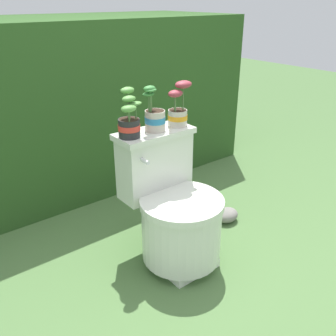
{
  "coord_description": "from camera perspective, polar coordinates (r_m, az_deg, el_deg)",
  "views": [
    {
      "loc": [
        -1.01,
        -1.21,
        1.31
      ],
      "look_at": [
        0.05,
        0.15,
        0.52
      ],
      "focal_mm": 40.0,
      "sensor_mm": 36.0,
      "label": 1
    }
  ],
  "objects": [
    {
      "name": "potted_plant_midleft",
      "position": [
        1.9,
        -2.08,
        7.89
      ],
      "size": [
        0.12,
        0.11,
        0.23
      ],
      "color": "beige",
      "rests_on": "toilet"
    },
    {
      "name": "hedge_backdrop",
      "position": [
        2.91,
        -16.75,
        9.31
      ],
      "size": [
        2.82,
        1.03,
        1.19
      ],
      "color": "#284C1E",
      "rests_on": "ground"
    },
    {
      "name": "toilet",
      "position": [
        1.97,
        0.93,
        -6.62
      ],
      "size": [
        0.43,
        0.53,
        0.69
      ],
      "color": "silver",
      "rests_on": "ground"
    },
    {
      "name": "potted_plant_middle",
      "position": [
        1.97,
        1.54,
        9.0
      ],
      "size": [
        0.14,
        0.1,
        0.24
      ],
      "color": "beige",
      "rests_on": "toilet"
    },
    {
      "name": "garden_stone",
      "position": [
        2.44,
        8.93,
        -7.09
      ],
      "size": [
        0.16,
        0.13,
        0.09
      ],
      "color": "gray",
      "rests_on": "ground"
    },
    {
      "name": "ground_plane",
      "position": [
        2.05,
        1.53,
        -15.18
      ],
      "size": [
        12.0,
        12.0,
        0.0
      ],
      "primitive_type": "plane",
      "color": "#4C703D"
    },
    {
      "name": "potted_plant_left",
      "position": [
        1.81,
        -5.94,
        7.09
      ],
      "size": [
        0.12,
        0.13,
        0.23
      ],
      "color": "#262628",
      "rests_on": "toilet"
    }
  ]
}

